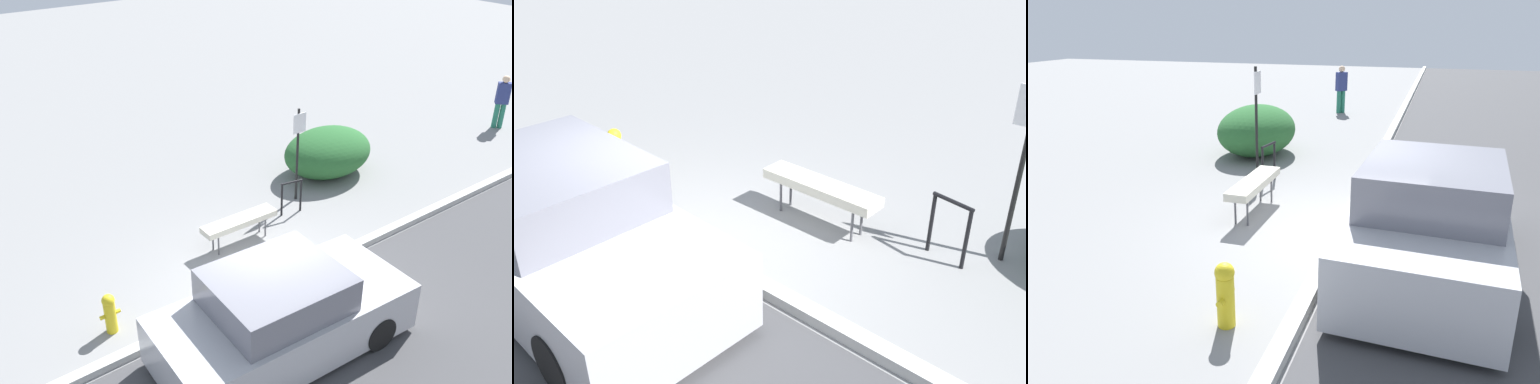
% 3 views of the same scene
% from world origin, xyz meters
% --- Properties ---
extents(ground_plane, '(60.00, 60.00, 0.00)m').
position_xyz_m(ground_plane, '(0.00, 0.00, 0.00)').
color(ground_plane, gray).
extents(curb, '(60.00, 0.20, 0.13)m').
position_xyz_m(curb, '(0.00, 0.00, 0.07)').
color(curb, '#B7B7B2').
rests_on(curb, ground_plane).
extents(bench, '(1.72, 0.40, 0.61)m').
position_xyz_m(bench, '(0.57, 1.64, 0.53)').
color(bench, '#515156').
rests_on(bench, ground_plane).
extents(bike_rack, '(0.55, 0.14, 0.83)m').
position_xyz_m(bike_rack, '(2.25, 1.95, 0.50)').
color(bike_rack, black).
rests_on(bike_rack, ground_plane).
extents(sign_post, '(0.36, 0.08, 2.30)m').
position_xyz_m(sign_post, '(2.78, 2.39, 1.38)').
color(sign_post, black).
rests_on(sign_post, ground_plane).
extents(fire_hydrant, '(0.36, 0.22, 0.77)m').
position_xyz_m(fire_hydrant, '(-2.75, 0.72, 0.41)').
color(fire_hydrant, gold).
rests_on(fire_hydrant, ground_plane).
extents(shrub_hedge, '(2.51, 1.84, 1.23)m').
position_xyz_m(shrub_hedge, '(4.33, 2.97, 0.62)').
color(shrub_hedge, '#28602D').
rests_on(shrub_hedge, ground_plane).
extents(pedestrian, '(0.41, 0.42, 1.67)m').
position_xyz_m(pedestrian, '(10.82, 2.15, 0.89)').
color(pedestrian, '#267259').
rests_on(pedestrian, ground_plane).
extents(parked_car_near, '(4.29, 2.07, 1.54)m').
position_xyz_m(parked_car_near, '(-0.70, -1.33, 0.69)').
color(parked_car_near, black).
rests_on(parked_car_near, ground_plane).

